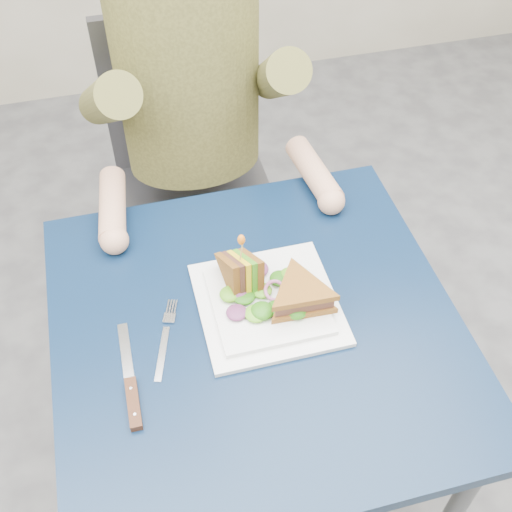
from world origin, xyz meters
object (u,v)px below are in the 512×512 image
object	(u,v)px
plate	(268,303)
knife	(132,394)
table	(257,348)
sandwich_flat	(300,295)
sandwich_upright	(242,274)
fork	(165,341)
chair	(191,158)
diner	(187,59)

from	to	relation	value
plate	knife	xyz separation A→B (m)	(-0.27, -0.13, -0.00)
table	knife	distance (m)	0.27
table	sandwich_flat	xyz separation A→B (m)	(0.09, 0.01, 0.12)
sandwich_upright	fork	distance (m)	0.19
sandwich_flat	sandwich_upright	size ratio (longest dim) A/B	1.16
chair	knife	bearing A→B (deg)	-106.18
diner	table	bearing A→B (deg)	-90.00
chair	knife	size ratio (longest dim) A/B	4.20
chair	diner	size ratio (longest dim) A/B	1.25
table	sandwich_flat	size ratio (longest dim) A/B	4.95
table	sandwich_upright	world-z (taller)	sandwich_upright
chair	plate	size ratio (longest dim) A/B	3.58
chair	fork	xyz separation A→B (m)	(-0.17, -0.74, 0.19)
knife	fork	bearing A→B (deg)	53.35
plate	sandwich_flat	size ratio (longest dim) A/B	1.72
diner	sandwich_upright	bearing A→B (deg)	-90.76
chair	table	bearing A→B (deg)	-90.00
plate	sandwich_upright	xyz separation A→B (m)	(-0.04, 0.05, 0.05)
plate	sandwich_flat	world-z (taller)	sandwich_flat
fork	knife	size ratio (longest dim) A/B	0.79
table	plate	world-z (taller)	plate
sandwich_upright	diner	bearing A→B (deg)	89.24
table	diner	world-z (taller)	diner
fork	knife	distance (m)	0.12
table	chair	size ratio (longest dim) A/B	0.81
diner	knife	xyz separation A→B (m)	(-0.24, -0.72, -0.18)
diner	plate	world-z (taller)	diner
plate	knife	distance (m)	0.30
table	knife	size ratio (longest dim) A/B	3.39
knife	chair	bearing A→B (deg)	73.82
sandwich_flat	plate	bearing A→B (deg)	155.56
sandwich_flat	knife	xyz separation A→B (m)	(-0.33, -0.10, -0.04)
fork	sandwich_upright	bearing A→B (deg)	25.34
table	sandwich_flat	distance (m)	0.15
chair	sandwich_upright	xyz separation A→B (m)	(-0.01, -0.66, 0.24)
knife	sandwich_upright	bearing A→B (deg)	36.38
chair	sandwich_flat	size ratio (longest dim) A/B	6.14
plate	fork	xyz separation A→B (m)	(-0.20, -0.03, -0.01)
plate	diner	bearing A→B (deg)	92.97
chair	fork	distance (m)	0.78
table	diner	xyz separation A→B (m)	(-0.00, 0.63, 0.26)
table	knife	xyz separation A→B (m)	(-0.24, -0.09, 0.09)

